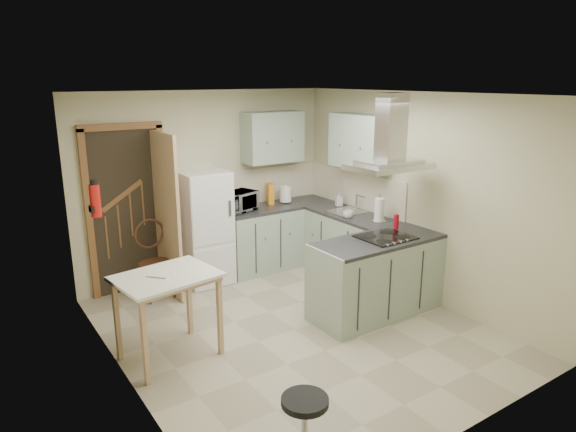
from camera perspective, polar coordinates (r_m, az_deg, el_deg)
floor at (r=5.72m, az=0.76°, el=-12.50°), size 4.20×4.20×0.00m
ceiling at (r=5.07m, az=0.86°, el=13.38°), size 4.20×4.20×0.00m
back_wall at (r=7.04m, az=-9.02°, el=3.45°), size 3.60×0.00×3.60m
left_wall at (r=4.53m, az=-18.30°, el=-3.76°), size 0.00×4.20×4.20m
right_wall at (r=6.43m, az=14.10°, el=2.06°), size 0.00×4.20×4.20m
doorway at (r=6.68m, az=-17.39°, el=0.54°), size 1.10×0.12×2.10m
fridge at (r=6.81m, az=-9.28°, el=-1.29°), size 0.60×0.60×1.50m
counter_back at (r=7.28m, az=-3.04°, el=-2.49°), size 1.08×0.60×0.90m
counter_right at (r=7.22m, az=5.47°, el=-2.70°), size 0.60×1.95×0.90m
splashback at (r=7.50m, az=-2.29°, el=3.56°), size 1.68×0.02×0.50m
wall_cabinet_back at (r=7.24m, az=-1.73°, el=8.76°), size 0.85×0.35×0.70m
wall_cabinet_right at (r=6.80m, az=8.08°, el=8.20°), size 0.35×0.90×0.70m
peninsula at (r=6.01m, az=9.88°, el=-6.63°), size 1.55×0.65×0.90m
hob at (r=5.92m, az=10.78°, el=-2.31°), size 0.58×0.50×0.01m
extractor_hood at (r=5.74m, az=11.18°, el=5.47°), size 0.90×0.55×0.10m
sink at (r=6.97m, az=6.48°, el=0.50°), size 0.45×0.40×0.01m
fire_extinguisher at (r=5.32m, az=-20.62°, el=1.60°), size 0.10×0.10×0.32m
drop_leaf_table at (r=5.17m, az=-13.10°, el=-10.82°), size 1.00×0.81×0.86m
bentwood_chair at (r=6.54m, az=-14.52°, el=-5.13°), size 0.41×0.41×0.89m
stool at (r=4.00m, az=1.86°, el=-22.25°), size 0.44×0.44×0.46m
microwave at (r=6.97m, az=-5.51°, el=1.62°), size 0.55×0.45×0.27m
kettle at (r=7.41m, az=-0.28°, el=2.45°), size 0.22×0.22×0.25m
cereal_box at (r=7.35m, az=-1.98°, el=2.49°), size 0.14×0.21×0.29m
soap_bottle at (r=7.27m, az=5.68°, el=1.87°), size 0.11×0.11×0.19m
paper_towel at (r=6.53m, az=10.11°, el=0.70°), size 0.13×0.13×0.31m
cup at (r=6.65m, az=6.69°, el=0.18°), size 0.17×0.17×0.10m
red_bottle at (r=6.26m, az=11.94°, el=-0.63°), size 0.07×0.07×0.18m
book at (r=4.93m, az=-14.56°, el=-6.22°), size 0.24×0.25×0.09m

